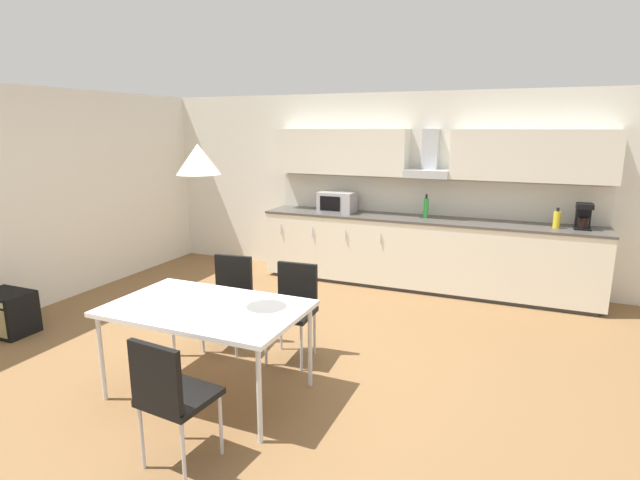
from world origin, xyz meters
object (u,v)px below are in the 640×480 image
Objects in this scene: bottle_yellow at (557,219)px; pendant_lamp at (198,159)px; coffee_maker at (583,216)px; chair_far_right at (294,302)px; chair_far_left at (230,292)px; microwave at (337,202)px; guitar_amp at (7,313)px; dining_table at (206,311)px; bottle_green at (426,208)px; chair_near_right at (169,391)px.

pendant_lamp is (-2.54, -3.30, 0.82)m from bottle_yellow.
bottle_yellow is at bearing -166.96° from coffee_maker.
coffee_maker is 3.57m from chair_far_right.
microwave is at bearing 86.61° from chair_far_left.
chair_far_left is at bearing 112.27° from pendant_lamp.
microwave is 4.06m from guitar_amp.
bottle_yellow is 0.75× the size of pendant_lamp.
pendant_lamp reaches higher than bottle_yellow.
microwave reaches higher than guitar_amp.
dining_table is 0.93m from chair_far_right.
coffee_maker is 1.25× the size of bottle_yellow.
dining_table is at bearing -106.54° from bottle_green.
dining_table is 1.73× the size of chair_near_right.
guitar_amp is (-2.94, -0.67, -0.31)m from chair_far_right.
guitar_amp is at bearing 176.10° from dining_table.
coffee_maker is at bearing 45.33° from chair_far_right.
bottle_green is at bearing 176.70° from bottle_yellow.
coffee_maker is at bearing -0.79° from bottle_green.
coffee_maker is 4.07m from chair_far_left.
bottle_yellow is (2.74, -0.04, -0.04)m from microwave.
microwave is 1.21m from bottle_green.
guitar_amp is at bearing 160.71° from chair_near_right.
pendant_lamp is (0.35, -0.85, 1.32)m from chair_far_left.
chair_far_left is at bearing -93.39° from microwave.
chair_far_right is 1.70m from chair_near_right.
dining_table is at bearing -129.93° from coffee_maker.
chair_near_right is (-2.21, -4.15, -0.50)m from bottle_yellow.
dining_table is 1.73× the size of chair_far_right.
bottle_yellow is 0.28× the size of chair_near_right.
bottle_yellow is 1.54m from bottle_green.
bottle_yellow is 3.82m from chair_far_left.
microwave is at bearing 102.17° from chair_far_right.
bottle_yellow is at bearing 52.40° from pendant_lamp.
guitar_amp is (-2.94, 1.03, -0.31)m from chair_near_right.
microwave is at bearing -177.57° from bottle_green.
pendant_lamp reaches higher than chair_near_right.
bottle_green is 3.62m from pendant_lamp.
chair_near_right is at bearing -68.73° from pendant_lamp.
guitar_amp is (-5.15, -3.12, -0.81)m from bottle_yellow.
bottle_green reaches higher than dining_table.
chair_far_left is (-3.16, -2.51, -0.55)m from coffee_maker.
microwave is at bearing 93.46° from pendant_lamp.
chair_far_left is (-0.68, 1.70, 0.00)m from chair_near_right.
coffee_maker reaches higher than chair_near_right.
microwave is at bearing 97.26° from chair_near_right.
chair_far_left is 1.67× the size of guitar_amp.
dining_table is 2.66m from guitar_amp.
coffee_maker is at bearing 50.07° from pendant_lamp.
chair_far_left is (-2.89, -2.45, -0.50)m from bottle_yellow.
bottle_yellow is 4.73m from chair_near_right.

